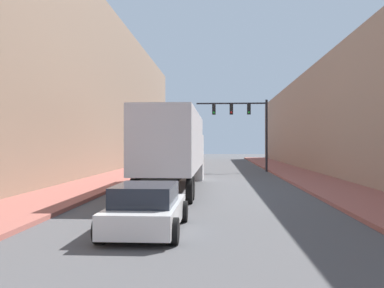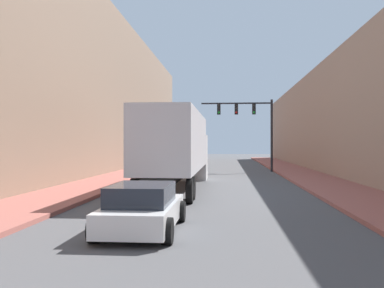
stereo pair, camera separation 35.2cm
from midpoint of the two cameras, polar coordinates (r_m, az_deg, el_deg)
sidewalk_right at (r=31.00m, az=14.34°, el=-4.23°), size 3.39×80.00×0.15m
sidewalk_left at (r=31.27m, az=-9.81°, el=-4.19°), size 3.39×80.00×0.15m
building_right at (r=32.20m, az=22.59°, el=3.63°), size 6.00×80.00×8.79m
building_left at (r=32.88m, az=-17.87°, el=7.70°), size 6.00×80.00×13.53m
semi_truck at (r=22.69m, az=-2.62°, el=-0.29°), size 2.52×13.84×3.91m
sedan_car at (r=11.75m, az=-6.94°, el=-8.55°), size 2.00×4.24×1.29m
traffic_signal_gantry at (r=36.97m, az=7.10°, el=3.15°), size 6.10×0.35×6.15m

